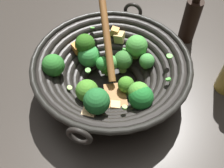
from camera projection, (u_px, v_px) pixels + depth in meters
name	position (u px, v px, depth m)	size (l,w,h in m)	color
ground_plane	(111.00, 88.00, 0.68)	(4.00, 4.00, 0.00)	#332D28
wok	(111.00, 70.00, 0.62)	(0.39, 0.38, 0.20)	black
soy_sauce_bottle	(191.00, 19.00, 0.74)	(0.05, 0.05, 0.18)	black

